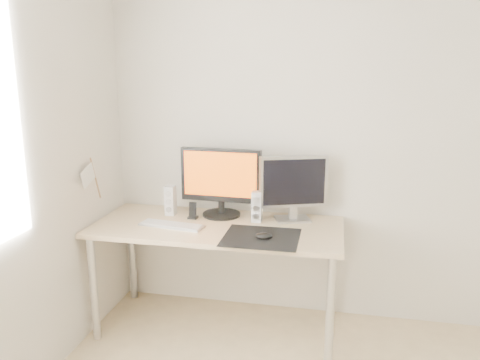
{
  "coord_description": "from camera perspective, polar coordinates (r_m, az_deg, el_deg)",
  "views": [
    {
      "loc": [
        -0.2,
        -1.4,
        1.7
      ],
      "look_at": [
        -0.8,
        1.48,
        1.01
      ],
      "focal_mm": 35.0,
      "sensor_mm": 36.0,
      "label": 1
    }
  ],
  "objects": [
    {
      "name": "second_monitor",
      "position": [
        3.07,
        6.53,
        -0.62
      ],
      "size": [
        0.44,
        0.23,
        0.43
      ],
      "color": "silver",
      "rests_on": "desk"
    },
    {
      "name": "speaker_right",
      "position": [
        3.07,
        2.07,
        -3.25
      ],
      "size": [
        0.06,
        0.08,
        0.2
      ],
      "color": "silver",
      "rests_on": "desk"
    },
    {
      "name": "keyboard",
      "position": [
        3.04,
        -8.36,
        -5.44
      ],
      "size": [
        0.43,
        0.17,
        0.02
      ],
      "color": "#B6B6B8",
      "rests_on": "desk"
    },
    {
      "name": "wall_back",
      "position": [
        3.19,
        15.28,
        4.61
      ],
      "size": [
        3.5,
        0.0,
        3.5
      ],
      "primitive_type": "plane",
      "rotation": [
        1.57,
        0.0,
        0.0
      ],
      "color": "white",
      "rests_on": "ground"
    },
    {
      "name": "mouse",
      "position": [
        2.77,
        2.92,
        -6.84
      ],
      "size": [
        0.1,
        0.06,
        0.04
      ],
      "primitive_type": "ellipsoid",
      "color": "black",
      "rests_on": "mousepad"
    },
    {
      "name": "phone_dock",
      "position": [
        3.16,
        -5.78,
        -4.09
      ],
      "size": [
        0.06,
        0.05,
        0.11
      ],
      "color": "black",
      "rests_on": "desk"
    },
    {
      "name": "pennant",
      "position": [
        3.11,
        -17.77,
        0.45
      ],
      "size": [
        0.01,
        0.23,
        0.29
      ],
      "color": "#A57F54",
      "rests_on": "wall_left"
    },
    {
      "name": "mousepad",
      "position": [
        2.81,
        2.61,
        -7.0
      ],
      "size": [
        0.45,
        0.4,
        0.0
      ],
      "primitive_type": "cube",
      "color": "black",
      "rests_on": "desk"
    },
    {
      "name": "main_monitor",
      "position": [
        3.15,
        -2.35,
        0.04
      ],
      "size": [
        0.55,
        0.27,
        0.47
      ],
      "color": "black",
      "rests_on": "desk"
    },
    {
      "name": "desk",
      "position": [
        3.06,
        -2.79,
        -6.87
      ],
      "size": [
        1.6,
        0.7,
        0.73
      ],
      "color": "#D1B587",
      "rests_on": "ground"
    },
    {
      "name": "speaker_left",
      "position": [
        3.25,
        -8.48,
        -2.47
      ],
      "size": [
        0.06,
        0.08,
        0.2
      ],
      "color": "white",
      "rests_on": "desk"
    }
  ]
}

